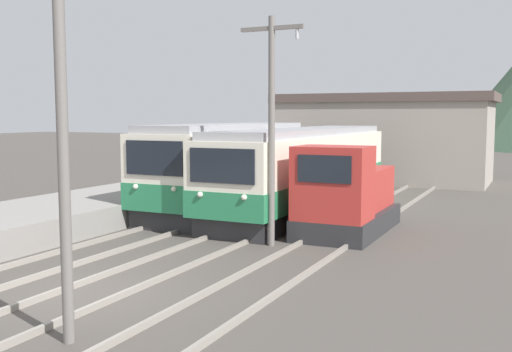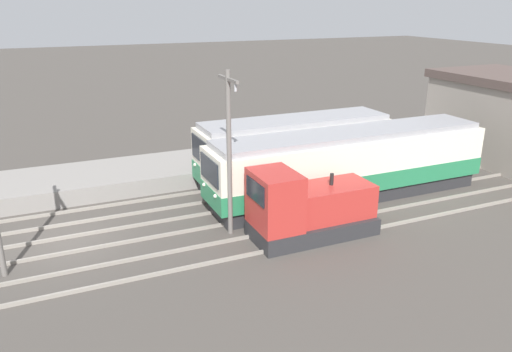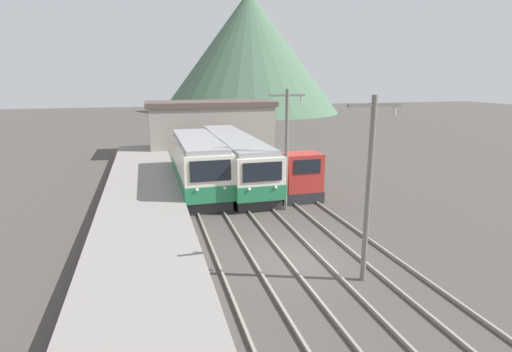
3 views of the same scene
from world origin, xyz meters
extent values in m
plane|color=#47423D|center=(0.00, 0.00, 0.00)|extent=(200.00, 200.00, 0.00)
cube|color=gray|center=(-6.25, 0.00, 0.43)|extent=(4.50, 54.00, 0.86)
cube|color=gray|center=(-3.32, 0.00, 0.07)|extent=(0.10, 60.00, 0.14)
cube|color=gray|center=(-1.88, 0.00, 0.07)|extent=(0.10, 60.00, 0.14)
cube|color=gray|center=(-0.52, 0.00, 0.07)|extent=(0.10, 60.00, 0.14)
cube|color=gray|center=(0.92, 0.00, 0.07)|extent=(0.10, 60.00, 0.14)
cube|color=gray|center=(2.48, 0.00, 0.07)|extent=(0.10, 60.00, 0.14)
cube|color=gray|center=(3.92, 0.00, 0.07)|extent=(0.10, 60.00, 0.14)
cube|color=#28282B|center=(-2.60, 11.71, 0.35)|extent=(2.58, 10.02, 0.70)
cube|color=silver|center=(-2.60, 11.71, 2.01)|extent=(2.80, 10.44, 2.62)
cube|color=#267A4C|center=(-2.60, 11.71, 1.17)|extent=(2.84, 10.48, 0.94)
cube|color=black|center=(-2.60, 6.46, 2.54)|extent=(2.24, 0.06, 1.15)
sphere|color=silver|center=(-3.37, 6.45, 1.54)|extent=(0.18, 0.18, 0.18)
sphere|color=silver|center=(-1.83, 6.45, 1.54)|extent=(0.18, 0.18, 0.18)
cube|color=#939399|center=(-2.60, 11.71, 3.46)|extent=(2.46, 10.02, 0.28)
cube|color=#28282B|center=(0.20, 13.28, 0.35)|extent=(2.58, 13.88, 0.70)
cube|color=silver|center=(0.20, 13.28, 1.92)|extent=(2.80, 14.45, 2.44)
cube|color=#267A4C|center=(0.20, 13.28, 1.14)|extent=(2.84, 14.49, 0.88)
cube|color=black|center=(0.20, 6.02, 2.41)|extent=(2.24, 0.06, 1.07)
sphere|color=silver|center=(-0.57, 6.01, 1.48)|extent=(0.18, 0.18, 0.18)
sphere|color=silver|center=(0.97, 6.01, 1.48)|extent=(0.18, 0.18, 0.18)
cube|color=#939399|center=(0.20, 13.28, 3.28)|extent=(2.46, 13.88, 0.28)
cube|color=#28282B|center=(3.20, 9.51, 0.35)|extent=(2.40, 5.22, 0.70)
cube|color=#B22D28|center=(3.20, 7.74, 1.85)|extent=(2.28, 1.67, 2.30)
cube|color=black|center=(3.20, 6.88, 2.36)|extent=(1.68, 0.04, 0.83)
cube|color=#B22D28|center=(3.20, 10.35, 1.40)|extent=(1.92, 3.45, 1.40)
cylinder|color=black|center=(3.20, 10.35, 2.35)|extent=(0.16, 0.16, 0.50)
cylinder|color=slate|center=(1.70, -2.27, 3.42)|extent=(0.20, 0.20, 6.85)
cube|color=slate|center=(1.70, -2.27, 6.50)|extent=(2.00, 0.12, 0.12)
cylinder|color=#B2B2B7|center=(2.50, -2.27, 6.30)|extent=(0.10, 0.10, 0.30)
cylinder|color=slate|center=(1.70, 6.40, 3.42)|extent=(0.20, 0.20, 6.85)
cube|color=slate|center=(1.70, 6.40, 6.50)|extent=(2.00, 0.12, 0.12)
cylinder|color=#B2B2B7|center=(2.50, 6.40, 6.30)|extent=(0.10, 0.10, 0.30)
cube|color=gray|center=(0.46, 26.00, 2.35)|extent=(12.00, 6.00, 4.71)
cube|color=#51423D|center=(0.46, 26.00, 4.96)|extent=(12.60, 6.30, 0.50)
cone|color=#47664C|center=(17.30, 75.07, 12.94)|extent=(39.95, 39.95, 25.88)
camera|label=1|loc=(8.98, -9.98, 3.94)|focal=42.00mm
camera|label=2|loc=(19.72, -0.34, 9.29)|focal=35.00mm
camera|label=3|loc=(-5.80, -14.39, 7.36)|focal=28.00mm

